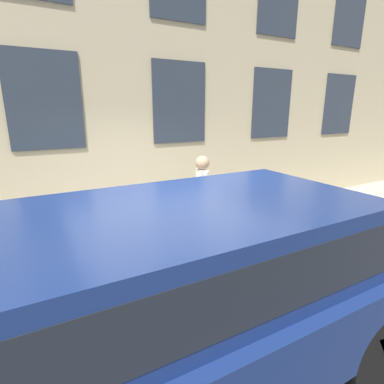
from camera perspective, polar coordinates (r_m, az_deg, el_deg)
ground_plane at (r=4.45m, az=-3.54°, el=-18.33°), size 80.00×80.00×0.00m
sidewalk at (r=5.31m, az=-8.77°, el=-11.62°), size 2.23×60.00×0.15m
fire_hydrant at (r=4.83m, az=-2.19°, el=-8.59°), size 0.32×0.44×0.71m
person at (r=5.37m, az=1.94°, el=0.39°), size 0.38×0.25×1.55m
parked_truck_navy_near at (r=2.69m, az=-1.57°, el=-17.34°), size 1.91×4.93×1.74m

